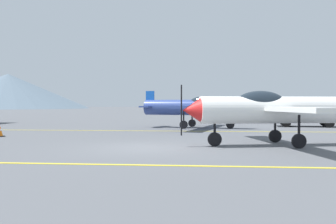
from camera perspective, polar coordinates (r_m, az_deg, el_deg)
The scene contains 8 objects.
ground_plane at distance 13.66m, azimuth -3.23°, elevation -5.59°, with size 400.00×400.00×0.00m, color #54565B.
apron_line_near at distance 9.89m, azimuth -6.59°, elevation -8.20°, with size 80.00×0.16×0.01m, color yellow.
apron_line_far at distance 21.95m, azimuth 0.04°, elevation -2.98°, with size 80.00×0.16×0.01m, color yellow.
airplane_near at distance 14.90m, azimuth 16.32°, elevation 0.46°, with size 7.45×8.49×2.55m.
airplane_mid at distance 24.82m, azimuth 4.21°, elevation 0.81°, with size 7.45×8.47×2.55m.
car_sedan at distance 28.05m, azimuth 20.62°, elevation -0.43°, with size 4.49×2.43×1.62m.
traffic_cone_front at distance 20.01m, azimuth -24.76°, elevation -2.70°, with size 0.36×0.36×0.59m.
hill_left at distance 146.77m, azimuth -23.68°, elevation 3.00°, with size 58.85×58.85×12.72m, color slate.
Camera 1 is at (2.02, -13.41, 1.63)m, focal length 39.06 mm.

